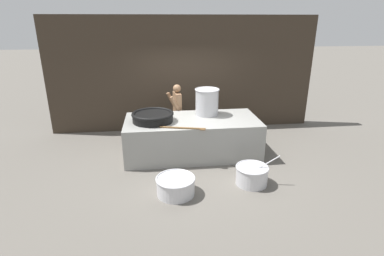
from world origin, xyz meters
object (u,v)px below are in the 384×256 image
(stock_pot, at_px, (207,101))
(prep_bowl_vegetables, at_px, (252,174))
(cook, at_px, (177,110))
(prep_bowl_meat, at_px, (176,185))
(giant_wok_near, at_px, (153,116))

(stock_pot, bearing_deg, prep_bowl_vegetables, -72.36)
(cook, distance_m, prep_bowl_meat, 2.95)
(prep_bowl_vegetables, relative_size, prep_bowl_meat, 1.14)
(prep_bowl_vegetables, distance_m, prep_bowl_meat, 1.58)
(giant_wok_near, height_order, prep_bowl_vegetables, giant_wok_near)
(cook, bearing_deg, prep_bowl_vegetables, 107.88)
(giant_wok_near, distance_m, prep_bowl_vegetables, 2.64)
(cook, bearing_deg, prep_bowl_meat, 76.65)
(giant_wok_near, height_order, prep_bowl_meat, giant_wok_near)
(stock_pot, distance_m, prep_bowl_meat, 2.56)
(stock_pot, height_order, cook, stock_pot)
(cook, bearing_deg, stock_pot, 125.14)
(cook, height_order, prep_bowl_vegetables, cook)
(stock_pot, bearing_deg, prep_bowl_meat, -114.10)
(giant_wok_near, relative_size, prep_bowl_meat, 1.30)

